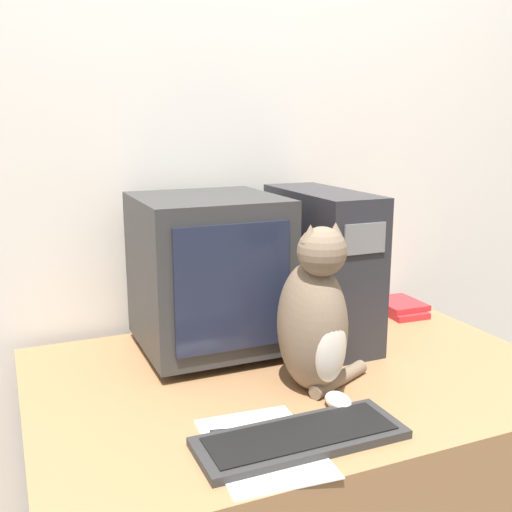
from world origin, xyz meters
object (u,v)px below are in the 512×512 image
crt_monitor (208,273)px  pen (243,429)px  book_stack (399,307)px  computer_tower (321,266)px  cat (315,320)px  keyboard (301,438)px

crt_monitor → pen: bearing=-100.5°
book_stack → pen: bearing=-146.2°
book_stack → pen: (-0.78, -0.52, -0.01)m
crt_monitor → computer_tower: size_ratio=0.98×
crt_monitor → cat: size_ratio=1.06×
crt_monitor → keyboard: bearing=-89.3°
cat → book_stack: bearing=33.7°
cat → computer_tower: bearing=55.8°
keyboard → book_stack: bearing=41.5°
book_stack → pen: book_stack is taller
cat → pen: bearing=-156.0°
computer_tower → pen: computer_tower is taller
computer_tower → cat: 0.36m
pen → cat: bearing=26.8°
computer_tower → cat: computer_tower is taller
cat → pen: size_ratio=3.03×
keyboard → pen: keyboard is taller
crt_monitor → cat: 0.37m
crt_monitor → computer_tower: (0.33, -0.03, -0.01)m
crt_monitor → book_stack: 0.73m
computer_tower → pen: 0.64m
computer_tower → keyboard: bearing=-122.7°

